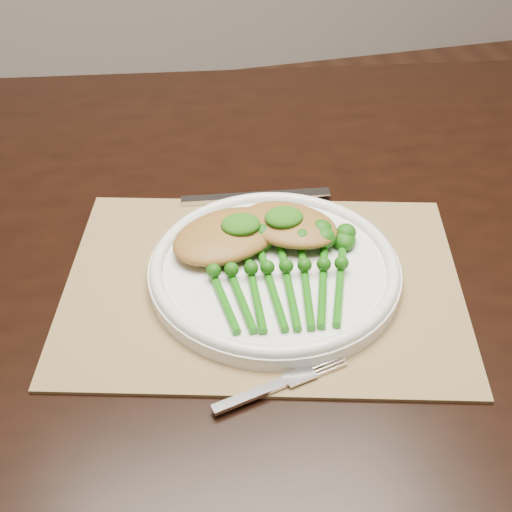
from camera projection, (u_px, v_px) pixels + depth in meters
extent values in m
plane|color=brown|center=(257.00, 511.00, 1.42)|extent=(4.00, 4.00, 0.00)
cube|color=black|center=(278.00, 233.00, 0.92)|extent=(1.72, 1.14, 0.04)
cube|color=olive|center=(263.00, 284.00, 0.81)|extent=(0.52, 0.44, 0.00)
cylinder|color=white|center=(274.00, 272.00, 0.81)|extent=(0.29, 0.29, 0.02)
torus|color=white|center=(275.00, 265.00, 0.81)|extent=(0.28, 0.28, 0.01)
cube|color=silver|center=(211.00, 199.00, 0.93)|extent=(0.08, 0.02, 0.01)
cube|color=silver|center=(285.00, 194.00, 0.94)|extent=(0.12, 0.03, 0.00)
cube|color=silver|center=(251.00, 395.00, 0.68)|extent=(0.08, 0.03, 0.00)
ellipsoid|color=olive|center=(227.00, 236.00, 0.83)|extent=(0.16, 0.14, 0.03)
ellipsoid|color=olive|center=(288.00, 225.00, 0.84)|extent=(0.15, 0.14, 0.02)
ellipsoid|color=#174C0A|center=(241.00, 224.00, 0.82)|extent=(0.05, 0.04, 0.02)
ellipsoid|color=#174C0A|center=(284.00, 217.00, 0.83)|extent=(0.05, 0.04, 0.02)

